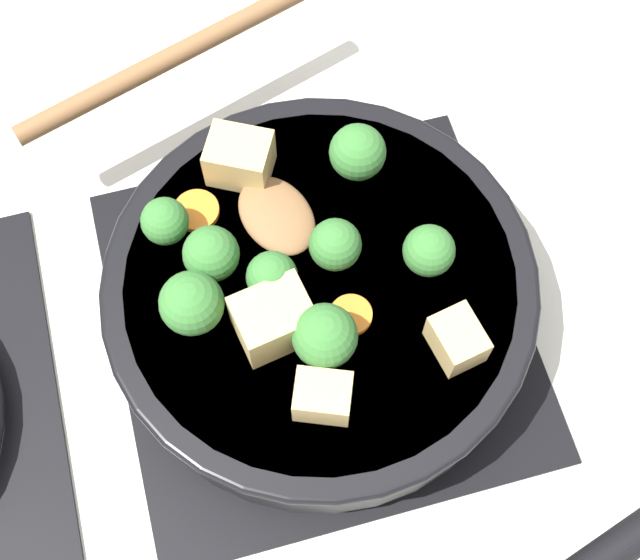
{
  "coord_description": "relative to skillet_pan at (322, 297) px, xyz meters",
  "views": [
    {
      "loc": [
        -0.24,
        0.06,
        0.65
      ],
      "look_at": [
        0.0,
        0.0,
        0.08
      ],
      "focal_mm": 50.0,
      "sensor_mm": 36.0,
      "label": 1
    }
  ],
  "objects": [
    {
      "name": "carrot_slice_orange_thin",
      "position": [
        -0.03,
        -0.01,
        0.03
      ],
      "size": [
        0.03,
        0.03,
        0.01
      ],
      "primitive_type": "cylinder",
      "color": "orange",
      "rests_on": "skillet_pan"
    },
    {
      "name": "tofu_cube_near_handle",
      "position": [
        -0.08,
        0.02,
        0.04
      ],
      "size": [
        0.04,
        0.04,
        0.03
      ],
      "primitive_type": "cube",
      "rotation": [
        0.0,
        0.0,
        4.33
      ],
      "color": "#DBB770",
      "rests_on": "skillet_pan"
    },
    {
      "name": "tofu_cube_center_large",
      "position": [
        0.1,
        0.03,
        0.04
      ],
      "size": [
        0.05,
        0.06,
        0.04
      ],
      "primitive_type": "cube",
      "rotation": [
        0.0,
        0.0,
        4.23
      ],
      "color": "#DBB770",
      "rests_on": "skillet_pan"
    },
    {
      "name": "ground_plane",
      "position": [
        0.0,
        0.0,
        -0.06
      ],
      "size": [
        2.4,
        2.4,
        0.0
      ],
      "primitive_type": "plane",
      "color": "silver"
    },
    {
      "name": "broccoli_floret_near_spoon",
      "position": [
        -0.05,
        0.01,
        0.05
      ],
      "size": [
        0.04,
        0.04,
        0.05
      ],
      "color": "#709956",
      "rests_on": "skillet_pan"
    },
    {
      "name": "broccoli_floret_small_inner",
      "position": [
        0.06,
        0.09,
        0.05
      ],
      "size": [
        0.03,
        0.03,
        0.04
      ],
      "color": "#709956",
      "rests_on": "skillet_pan"
    },
    {
      "name": "broccoli_floret_mid_floret",
      "position": [
        0.01,
        -0.01,
        0.05
      ],
      "size": [
        0.04,
        0.04,
        0.04
      ],
      "color": "#709956",
      "rests_on": "skillet_pan"
    },
    {
      "name": "wooden_spoon",
      "position": [
        0.14,
        0.05,
        0.03
      ],
      "size": [
        0.24,
        0.24,
        0.02
      ],
      "color": "brown",
      "rests_on": "skillet_pan"
    },
    {
      "name": "front_burner_grate",
      "position": [
        0.0,
        0.0,
        -0.05
      ],
      "size": [
        0.31,
        0.31,
        0.03
      ],
      "color": "black",
      "rests_on": "ground_plane"
    },
    {
      "name": "broccoli_floret_center_top",
      "position": [
        0.08,
        -0.05,
        0.05
      ],
      "size": [
        0.04,
        0.04,
        0.05
      ],
      "color": "#709956",
      "rests_on": "skillet_pan"
    },
    {
      "name": "broccoli_floret_south_cluster",
      "position": [
        0.01,
        0.03,
        0.05
      ],
      "size": [
        0.03,
        0.03,
        0.04
      ],
      "color": "#709956",
      "rests_on": "skillet_pan"
    },
    {
      "name": "broccoli_floret_west_rim",
      "position": [
        -0.0,
        0.09,
        0.05
      ],
      "size": [
        0.04,
        0.04,
        0.05
      ],
      "color": "#709956",
      "rests_on": "skillet_pan"
    },
    {
      "name": "skillet_pan",
      "position": [
        0.0,
        0.0,
        0.0
      ],
      "size": [
        0.43,
        0.32,
        0.06
      ],
      "color": "black",
      "rests_on": "front_burner_grate"
    },
    {
      "name": "broccoli_floret_east_rim",
      "position": [
        -0.01,
        -0.07,
        0.05
      ],
      "size": [
        0.04,
        0.04,
        0.04
      ],
      "color": "#709956",
      "rests_on": "skillet_pan"
    },
    {
      "name": "broccoli_floret_north_edge",
      "position": [
        0.03,
        0.07,
        0.05
      ],
      "size": [
        0.04,
        0.04,
        0.05
      ],
      "color": "#709956",
      "rests_on": "skillet_pan"
    },
    {
      "name": "carrot_slice_near_center",
      "position": [
        0.08,
        0.07,
        0.03
      ],
      "size": [
        0.03,
        0.03,
        0.01
      ],
      "primitive_type": "cylinder",
      "color": "orange",
      "rests_on": "skillet_pan"
    },
    {
      "name": "tofu_cube_west_chunk",
      "position": [
        -0.02,
        0.04,
        0.05
      ],
      "size": [
        0.05,
        0.06,
        0.04
      ],
      "primitive_type": "cube",
      "rotation": [
        0.0,
        0.0,
        1.75
      ],
      "color": "#DBB770",
      "rests_on": "skillet_pan"
    },
    {
      "name": "tofu_cube_east_chunk",
      "position": [
        -0.07,
        -0.07,
        0.04
      ],
      "size": [
        0.04,
        0.04,
        0.03
      ],
      "primitive_type": "cube",
      "rotation": [
        0.0,
        0.0,
        0.19
      ],
      "color": "#DBB770",
      "rests_on": "skillet_pan"
    }
  ]
}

